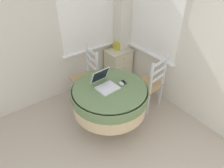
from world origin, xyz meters
name	(u,v)px	position (x,y,z in m)	size (l,w,h in m)	color
corner_room_shell	(119,44)	(1.31, 1.85, 1.28)	(4.50, 4.76, 2.55)	beige
round_dining_table	(110,97)	(0.97, 1.61, 0.61)	(1.12, 1.12, 0.78)	#4C3D2D
laptop	(105,83)	(0.93, 1.68, 0.83)	(0.31, 0.37, 0.25)	silver
computer_mouse	(121,84)	(1.14, 1.57, 0.80)	(0.06, 0.09, 0.05)	silver
cell_phone	(124,82)	(1.21, 1.60, 0.78)	(0.07, 0.12, 0.01)	#2D2D33
dining_chair_near_back_window	(87,77)	(1.05, 2.45, 0.48)	(0.44, 0.46, 1.02)	tan
dining_chair_near_right_window	(150,84)	(1.81, 1.62, 0.48)	(0.49, 0.48, 1.02)	tan
corner_cabinet	(119,64)	(1.96, 2.67, 0.34)	(0.52, 0.41, 0.67)	beige
storage_box	(118,45)	(1.98, 2.71, 0.75)	(0.17, 0.15, 0.16)	gold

